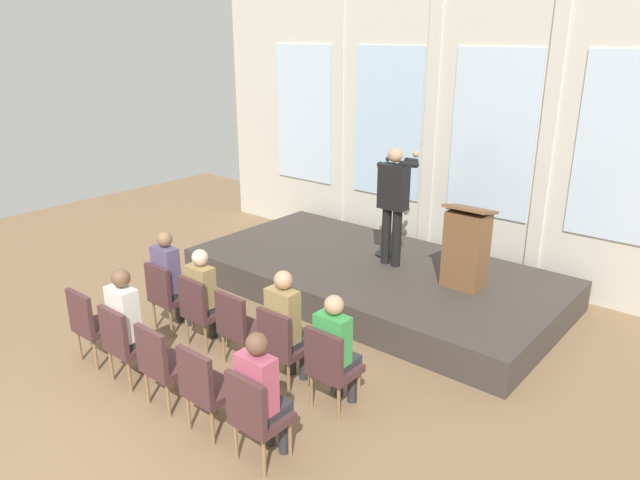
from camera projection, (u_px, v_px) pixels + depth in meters
ground_plane at (94, 445)px, 5.65m from camera, size 16.56×16.56×0.00m
rear_partition at (441, 134)px, 9.51m from camera, size 9.43×0.14×4.35m
stage_platform at (374, 278)px, 8.95m from camera, size 5.43×2.84×0.45m
speaker at (394, 198)px, 8.56m from camera, size 0.52×0.69×1.75m
mic_stand at (385, 235)px, 9.13m from camera, size 0.28×0.28×1.56m
lectern at (466, 248)px, 7.94m from camera, size 0.60×0.48×1.16m
chair_r0_c0 at (166, 293)px, 7.68m from camera, size 0.46×0.44×0.94m
audience_r0_c0 at (170, 275)px, 7.66m from camera, size 0.36×0.39×1.37m
chair_r0_c1 at (200, 308)px, 7.27m from camera, size 0.46×0.44×0.94m
audience_r0_c1 at (205, 292)px, 7.27m from camera, size 0.36×0.39×1.28m
chair_r0_c2 at (238, 324)px, 6.85m from camera, size 0.46×0.44×0.94m
chair_r0_c3 at (282, 343)px, 6.44m from camera, size 0.46×0.44×0.94m
audience_r0_c3 at (286, 322)px, 6.42m from camera, size 0.36×0.39×1.37m
chair_r0_c4 at (331, 364)px, 6.02m from camera, size 0.46×0.44×0.94m
audience_r0_c4 at (336, 345)px, 6.02m from camera, size 0.36×0.39×1.28m
chair_r1_c0 at (91, 322)px, 6.91m from camera, size 0.46×0.44×0.94m
chair_r1_c1 at (124, 340)px, 6.50m from camera, size 0.46×0.44×0.94m
audience_r1_c1 at (128, 320)px, 6.48m from camera, size 0.36×0.39×1.36m
chair_r1_c2 at (162, 361)px, 6.08m from camera, size 0.46×0.44×0.94m
chair_r1_c3 at (205, 385)px, 5.67m from camera, size 0.46×0.44×0.94m
chair_r1_c4 at (256, 413)px, 5.25m from camera, size 0.46×0.44×0.94m
audience_r1_c4 at (261, 390)px, 5.25m from camera, size 0.36×0.39×1.31m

